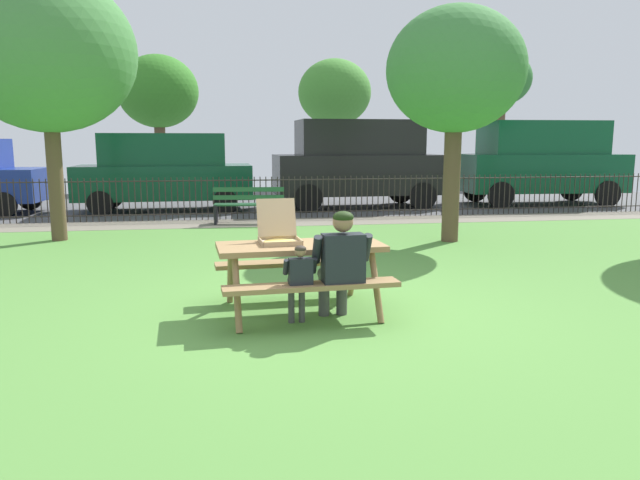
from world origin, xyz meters
name	(u,v)px	position (x,y,z in m)	size (l,w,h in m)	color
ground	(309,272)	(0.00, 2.09, -0.01)	(28.00, 12.18, 0.02)	#58933F
cobblestone_walkway	(277,223)	(0.00, 7.48, 0.00)	(28.00, 1.40, 0.01)	gray
street_asphalt	(265,203)	(0.00, 12.18, -0.01)	(28.00, 7.99, 0.01)	#515154
picnic_table_foreground	(301,259)	(-0.37, 0.00, 0.60)	(1.90, 1.60, 0.79)	#967348
pizza_box_open	(279,235)	(-0.60, 0.12, 0.86)	(0.47, 0.55, 0.47)	tan
adult_at_table	(341,262)	(-0.02, -0.48, 0.66)	(0.62, 0.61, 1.19)	#4A4A4A
child_at_table	(299,277)	(-0.45, -0.54, 0.52)	(0.35, 0.34, 0.86)	#454545
iron_fence_streetside	(275,197)	(0.00, 8.18, 0.52)	(20.48, 0.03, 1.03)	#2D2823
park_bench_center	(249,206)	(-0.66, 7.35, 0.42)	(1.63, 0.59, 0.85)	#245732
tree_near_table	(455,71)	(3.01, 4.33, 3.13)	(2.52, 2.52, 4.30)	brown
tree_midground_right	(47,53)	(-4.35, 5.59, 3.47)	(3.22, 3.22, 4.93)	brown
parked_car_left	(165,170)	(-2.79, 10.32, 1.10)	(4.65, 2.06, 2.08)	#0F462B
parked_car_center	(358,162)	(2.55, 10.32, 1.31)	(4.76, 2.19, 2.46)	black
parked_car_right	(541,161)	(8.10, 10.32, 1.31)	(4.77, 2.22, 2.46)	#0F4A2D
far_tree_midleft	(158,92)	(-3.69, 18.16, 3.74)	(3.10, 3.10, 5.18)	brown
far_tree_center	(335,93)	(3.27, 18.16, 3.79)	(2.95, 2.95, 5.16)	brown
far_tree_midright	(502,81)	(10.47, 18.16, 4.37)	(2.44, 2.44, 5.58)	brown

